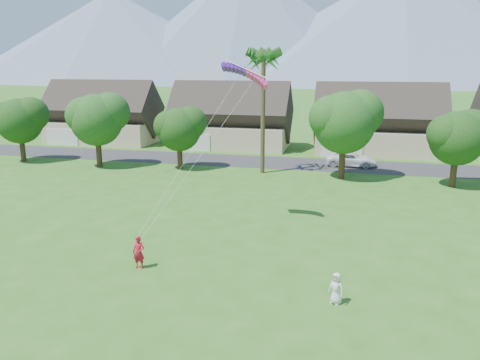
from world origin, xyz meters
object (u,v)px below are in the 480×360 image
(watcher, at_px, (336,288))
(parked_car, at_px, (351,159))
(kite_flyer, at_px, (139,252))
(parafoil_kite, at_px, (246,72))

(watcher, distance_m, parked_car, 31.49)
(kite_flyer, height_order, parafoil_kite, parafoil_kite)
(watcher, bearing_deg, parked_car, 118.94)
(parafoil_kite, bearing_deg, watcher, -58.52)
(watcher, xyz_separation_m, parafoil_kite, (-6.58, 10.13, 9.62))
(parafoil_kite, bearing_deg, parked_car, 70.07)
(watcher, height_order, parked_car, watcher)
(kite_flyer, distance_m, parafoil_kite, 13.44)
(watcher, height_order, parafoil_kite, parafoil_kite)
(kite_flyer, height_order, parked_car, kite_flyer)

